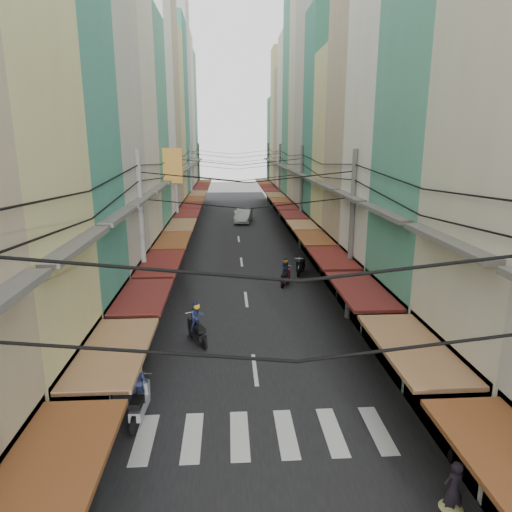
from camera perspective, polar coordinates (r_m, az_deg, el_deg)
name	(u,v)px	position (r m, az deg, el deg)	size (l,w,h in m)	color
ground	(252,347)	(19.84, -0.50, -11.31)	(160.00, 160.00, 0.00)	slate
road	(239,244)	(38.84, -2.11, 1.51)	(10.00, 80.00, 0.02)	black
sidewalk_left	(162,245)	(39.22, -11.65, 1.38)	(3.00, 80.00, 0.06)	gray
sidewalk_right	(315,243)	(39.53, 7.35, 1.66)	(3.00, 80.00, 0.06)	gray
crosswalk	(263,434)	(14.65, 0.87, -21.37)	(7.55, 2.40, 0.01)	silver
building_row_left	(129,123)	(35.16, -15.63, 15.72)	(7.80, 67.67, 23.70)	silver
building_row_right	(347,129)	(35.46, 11.29, 15.35)	(7.80, 68.98, 22.59)	#3D8670
utility_poles	(240,169)	(32.96, -1.97, 10.81)	(10.20, 66.13, 8.20)	slate
white_car	(244,222)	(49.21, -1.55, 4.22)	(5.17, 2.03, 1.82)	silver
bicycle	(420,358)	(20.04, 19.83, -11.94)	(0.61, 1.64, 1.13)	black
moving_scooters	(232,317)	(21.49, -2.97, -7.61)	(8.08, 17.76, 1.96)	black
parked_scooters	(392,374)	(17.46, 16.66, -13.96)	(13.20, 14.71, 1.01)	black
pedestrians	(143,317)	(20.91, -13.97, -7.38)	(12.01, 23.82, 2.10)	#261E29
market_umbrella	(450,326)	(18.53, 23.05, -8.06)	(2.04, 2.04, 2.15)	#B2B2B7
traffic_sign	(381,300)	(19.31, 15.31, -5.30)	(0.10, 0.68, 3.09)	slate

